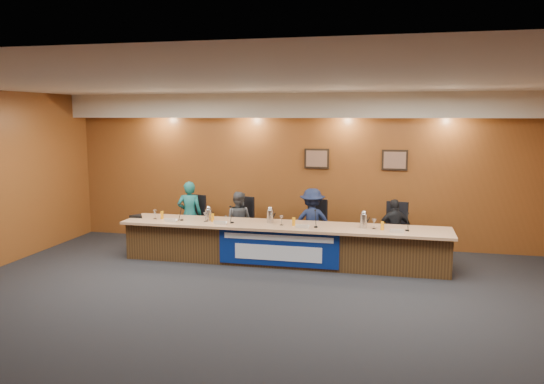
{
  "coord_description": "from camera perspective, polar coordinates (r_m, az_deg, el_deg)",
  "views": [
    {
      "loc": [
        1.98,
        -7.08,
        2.76
      ],
      "look_at": [
        -0.26,
        2.64,
        1.31
      ],
      "focal_mm": 35.0,
      "sensor_mm": 36.0,
      "label": 1
    }
  ],
  "objects": [
    {
      "name": "carafe_right",
      "position": [
        9.64,
        9.84,
        -3.1
      ],
      "size": [
        0.13,
        0.13,
        0.25
      ],
      "primitive_type": "cylinder",
      "color": "silver",
      "rests_on": "dais_top"
    },
    {
      "name": "speakerphone",
      "position": [
        10.82,
        -14.27,
        -2.53
      ],
      "size": [
        0.32,
        0.32,
        0.05
      ],
      "primitive_type": "cylinder",
      "color": "black",
      "rests_on": "dais_top"
    },
    {
      "name": "wall_photo_right",
      "position": [
        11.08,
        13.06,
        3.37
      ],
      "size": [
        0.52,
        0.04,
        0.42
      ],
      "primitive_type": "cube",
      "color": "black",
      "rests_on": "wall_back"
    },
    {
      "name": "ceiling",
      "position": [
        7.36,
        -2.69,
        11.71
      ],
      "size": [
        10.0,
        8.0,
        0.04
      ],
      "primitive_type": "cube",
      "color": "silver",
      "rests_on": "wall_back"
    },
    {
      "name": "water_glass_c",
      "position": [
        9.74,
        1.02,
        -3.08
      ],
      "size": [
        0.08,
        0.08,
        0.18
      ],
      "primitive_type": "cylinder",
      "color": "silver",
      "rests_on": "dais_top"
    },
    {
      "name": "carafe_mid",
      "position": [
        9.96,
        -0.2,
        -2.63
      ],
      "size": [
        0.13,
        0.13,
        0.24
      ],
      "primitive_type": "cylinder",
      "color": "silver",
      "rests_on": "dais_top"
    },
    {
      "name": "panelist_b",
      "position": [
        10.89,
        -3.68,
        -3.12
      ],
      "size": [
        0.61,
        0.48,
        1.22
      ],
      "primitive_type": "imported",
      "rotation": [
        0.0,
        0.0,
        3.11
      ],
      "color": "#484A4D",
      "rests_on": "floor"
    },
    {
      "name": "water_glass_d",
      "position": [
        9.6,
        10.92,
        -3.4
      ],
      "size": [
        0.08,
        0.08,
        0.18
      ],
      "primitive_type": "cylinder",
      "color": "silver",
      "rests_on": "dais_top"
    },
    {
      "name": "banner_text_lower",
      "position": [
        9.58,
        0.63,
        -6.58
      ],
      "size": [
        1.6,
        0.01,
        0.28
      ],
      "primitive_type": "cube",
      "color": "silver",
      "rests_on": "banner"
    },
    {
      "name": "banner",
      "position": [
        9.57,
        0.64,
        -6.1
      ],
      "size": [
        2.2,
        0.02,
        0.65
      ],
      "primitive_type": "cube",
      "color": "navy",
      "rests_on": "dais_body"
    },
    {
      "name": "dais_top",
      "position": [
        9.84,
        1.1,
        -3.64
      ],
      "size": [
        6.1,
        0.95,
        0.05
      ],
      "primitive_type": "cube",
      "color": "tan",
      "rests_on": "dais_body"
    },
    {
      "name": "microphone_d",
      "position": [
        9.58,
        14.34,
        -4.02
      ],
      "size": [
        0.07,
        0.07,
        0.02
      ],
      "primitive_type": "cylinder",
      "color": "black",
      "rests_on": "dais_top"
    },
    {
      "name": "office_chair_d",
      "position": [
        10.57,
        13.04,
        -4.38
      ],
      "size": [
        0.56,
        0.56,
        0.08
      ],
      "primitive_type": "cube",
      "rotation": [
        0.0,
        0.0,
        -0.18
      ],
      "color": "black",
      "rests_on": "floor"
    },
    {
      "name": "water_glass_a",
      "position": [
        10.57,
        -12.47,
        -2.37
      ],
      "size": [
        0.08,
        0.08,
        0.18
      ],
      "primitive_type": "cylinder",
      "color": "silver",
      "rests_on": "dais_top"
    },
    {
      "name": "banner_text_upper",
      "position": [
        9.51,
        0.63,
        -4.95
      ],
      "size": [
        2.0,
        0.01,
        0.1
      ],
      "primitive_type": "cube",
      "color": "silver",
      "rests_on": "banner"
    },
    {
      "name": "panelist_d",
      "position": [
        10.45,
        13.05,
        -3.94
      ],
      "size": [
        0.74,
        0.45,
        1.17
      ],
      "primitive_type": "imported",
      "rotation": [
        0.0,
        0.0,
        3.39
      ],
      "color": "black",
      "rests_on": "floor"
    },
    {
      "name": "juice_glass_c",
      "position": [
        9.72,
        2.36,
        -3.2
      ],
      "size": [
        0.06,
        0.06,
        0.15
      ],
      "primitive_type": "cylinder",
      "color": "orange",
      "rests_on": "dais_top"
    },
    {
      "name": "soffit",
      "position": [
        11.01,
        2.65,
        9.27
      ],
      "size": [
        10.0,
        0.5,
        0.5
      ],
      "primitive_type": "cube",
      "color": "beige",
      "rests_on": "wall_back"
    },
    {
      "name": "panelist_c",
      "position": [
        10.54,
        4.34,
        -3.2
      ],
      "size": [
        0.93,
        0.64,
        1.33
      ],
      "primitive_type": "imported",
      "rotation": [
        0.0,
        0.0,
        3.32
      ],
      "color": "#141C3A",
      "rests_on": "floor"
    },
    {
      "name": "office_chair_b",
      "position": [
        11.0,
        -3.52,
        -3.68
      ],
      "size": [
        0.61,
        0.61,
        0.08
      ],
      "primitive_type": "cube",
      "rotation": [
        0.0,
        0.0,
        -0.35
      ],
      "color": "black",
      "rests_on": "floor"
    },
    {
      "name": "microphone_c",
      "position": [
        9.6,
        4.74,
        -3.76
      ],
      "size": [
        0.07,
        0.07,
        0.02
      ],
      "primitive_type": "cylinder",
      "color": "black",
      "rests_on": "dais_top"
    },
    {
      "name": "water_glass_b",
      "position": [
        10.14,
        -7.17,
        -2.69
      ],
      "size": [
        0.08,
        0.08,
        0.18
      ],
      "primitive_type": "cylinder",
      "color": "silver",
      "rests_on": "dais_top"
    },
    {
      "name": "panelist_a",
      "position": [
        11.21,
        -8.85,
        -2.4
      ],
      "size": [
        0.58,
        0.45,
        1.4
      ],
      "primitive_type": "imported",
      "rotation": [
        0.0,
        0.0,
        3.39
      ],
      "color": "#165B58",
      "rests_on": "floor"
    },
    {
      "name": "juice_glass_d",
      "position": [
        9.54,
        11.78,
        -3.59
      ],
      "size": [
        0.06,
        0.06,
        0.15
      ],
      "primitive_type": "cylinder",
      "color": "orange",
      "rests_on": "dais_top"
    },
    {
      "name": "nameplate_a",
      "position": [
        10.23,
        -10.94,
        -2.94
      ],
      "size": [
        0.24,
        0.08,
        0.1
      ],
      "primitive_type": "cube",
      "rotation": [
        0.31,
        0.0,
        0.0
      ],
      "color": "white",
      "rests_on": "dais_top"
    },
    {
      "name": "juice_glass_a",
      "position": [
        10.55,
        -11.74,
        -2.45
      ],
      "size": [
        0.06,
        0.06,
        0.15
      ],
      "primitive_type": "cylinder",
      "color": "orange",
      "rests_on": "dais_top"
    },
    {
      "name": "floor",
      "position": [
        7.85,
        -2.53,
        -12.31
      ],
      "size": [
        10.0,
        10.0,
        0.0
      ],
      "primitive_type": "plane",
      "color": "black",
      "rests_on": "ground"
    },
    {
      "name": "office_chair_a",
      "position": [
        11.34,
        -8.64,
        -3.4
      ],
      "size": [
        0.59,
        0.59,
        0.08
      ],
      "primitive_type": "cube",
      "rotation": [
        0.0,
        0.0,
        -0.27
      ],
      "color": "black",
      "rests_on": "floor"
    },
    {
      "name": "microphone_b",
      "position": [
        9.98,
        -4.32,
        -3.29
      ],
      "size": [
        0.07,
        0.07,
        0.02
      ],
      "primitive_type": "cylinder",
      "color": "black",
      "rests_on": "dais_top"
    },
    {
      "name": "microphone_a",
      "position": [
        10.34,
        -9.7,
        -2.98
      ],
      "size": [
        0.07,
        0.07,
        0.02
      ],
      "primitive_type": "cylinder",
      "color": "black",
      "rests_on": "dais_top"
    },
    {
      "name": "nameplate_b",
      "position": [
        9.85,
        -5.66,
        -3.25
      ],
      "size": [
        0.24,
        0.08,
        0.1
      ],
      "primitive_type": "cube",
      "rotation": [
        0.31,
        0.0,
        0.0
      ],
      "color": "white",
      "rests_on": "dais_top"
    },
    {
      "name": "dais_body",
      "position": [
        9.98,
        1.15,
        -5.69
      ],
      "size": [
        6.0,
        0.8,
        0.7
      ],
      "primitive_type": "cube",
      "color": "#452D16",
      "rests_on": "floor"
    },
    {
      "name": "wall_back",
      "position": [
        11.31,
        2.83,
        2.39
      ],
      "size": [
        10.0,
        0.04,
        3.2
      ],
      "primitive_type": "cube",
      "color": "brown",
      "rests_on": "floor"
    },
    {
      "name": "carafe_left",
      "position": [
        10.24,
        -6.85,
        -2.47
      ],
      "size": [
        0.13,
        0.13,
        0.22
      ],
      "primitive_type": "cylinder",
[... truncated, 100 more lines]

